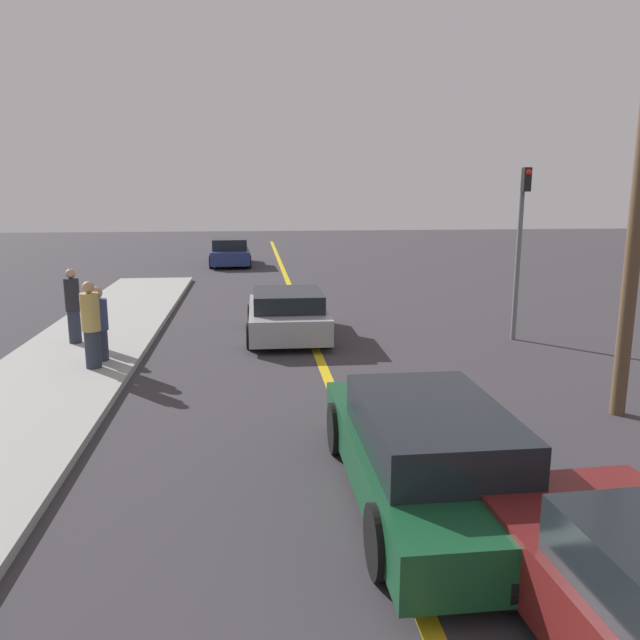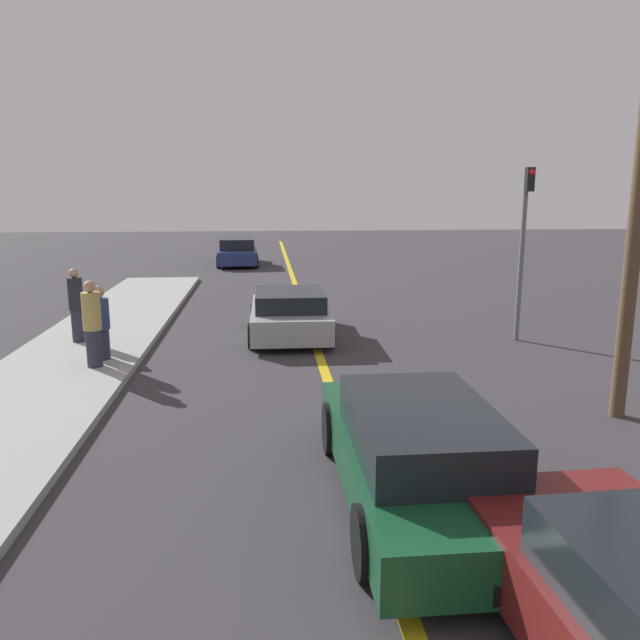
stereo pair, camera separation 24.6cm
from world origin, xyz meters
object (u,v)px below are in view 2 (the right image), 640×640
pedestrian_near_curb (92,324)px  car_ahead_center (417,453)px  car_parked_left_lot (237,252)px  pedestrian_mid_group (100,323)px  pedestrian_far_standing (76,305)px  traffic_light (524,237)px  car_far_distant (290,314)px  utility_pole (638,199)px

pedestrian_near_curb → car_ahead_center: bearing=-48.3°
car_parked_left_lot → pedestrian_mid_group: bearing=-98.9°
car_ahead_center → pedestrian_far_standing: size_ratio=2.70×
car_parked_left_lot → traffic_light: (7.47, -16.61, 1.90)m
car_parked_left_lot → pedestrian_far_standing: size_ratio=2.54×
car_ahead_center → traffic_light: (4.41, 7.72, 1.92)m
car_far_distant → utility_pole: utility_pole is taller
car_parked_left_lot → utility_pole: utility_pole is taller
car_ahead_center → pedestrian_mid_group: size_ratio=2.99×
car_ahead_center → utility_pole: utility_pole is taller
traffic_light → car_ahead_center: bearing=-119.7°
traffic_light → pedestrian_far_standing: bearing=178.4°
pedestrian_far_standing → utility_pole: bearing=-28.5°
car_far_distant → traffic_light: bearing=-9.1°
pedestrian_far_standing → traffic_light: 10.63m
pedestrian_mid_group → pedestrian_far_standing: pedestrian_far_standing is taller
car_ahead_center → utility_pole: (3.96, 2.53, 2.87)m
car_ahead_center → pedestrian_near_curb: bearing=131.3°
pedestrian_near_curb → pedestrian_mid_group: size_ratio=1.12×
car_ahead_center → car_far_distant: 8.73m
traffic_light → car_parked_left_lot: bearing=114.2°
car_far_distant → car_ahead_center: bearing=-82.1°
pedestrian_far_standing → utility_pole: 11.73m
car_ahead_center → traffic_light: bearing=59.9°
pedestrian_far_standing → car_far_distant: bearing=7.5°
pedestrian_near_curb → traffic_light: (9.58, 1.92, 1.52)m
car_far_distant → pedestrian_near_curb: 4.97m
pedestrian_near_curb → pedestrian_far_standing: size_ratio=1.01×
pedestrian_mid_group → car_ahead_center: bearing=-50.9°
car_far_distant → utility_pole: (5.09, -6.12, 2.90)m
car_ahead_center → pedestrian_mid_group: pedestrian_mid_group is taller
car_parked_left_lot → pedestrian_far_standing: (-3.05, -16.33, 0.37)m
car_parked_left_lot → utility_pole: 23.08m
pedestrian_mid_group → utility_pole: bearing=-22.8°
car_ahead_center → car_parked_left_lot: 24.52m
car_parked_left_lot → utility_pole: (7.02, -21.80, 2.85)m
car_parked_left_lot → utility_pole: bearing=-74.3°
car_parked_left_lot → pedestrian_mid_group: 18.09m
car_ahead_center → pedestrian_near_curb: size_ratio=2.67×
car_far_distant → traffic_light: size_ratio=0.93×
pedestrian_near_curb → pedestrian_mid_group: (-0.01, 0.57, -0.11)m
utility_pole → pedestrian_mid_group: bearing=157.2°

